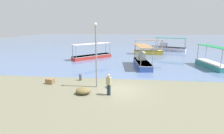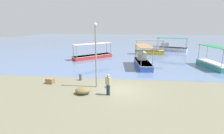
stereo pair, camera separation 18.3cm
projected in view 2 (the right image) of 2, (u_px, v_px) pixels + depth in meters
name	position (u px, v px, depth m)	size (l,w,h in m)	color
ground	(121.00, 90.00, 14.92)	(120.00, 120.00, 0.00)	#6D6B54
harbor_water	(130.00, 41.00, 61.29)	(110.00, 90.00, 0.00)	slate
fishing_boat_far_left	(150.00, 51.00, 33.12)	(5.45, 1.76, 2.70)	gold
fishing_boat_near_left	(213.00, 64.00, 22.51)	(2.39, 5.81, 2.78)	teal
fishing_boat_far_right	(93.00, 55.00, 28.99)	(6.06, 5.91, 2.45)	red
fishing_boat_center	(143.00, 61.00, 23.21)	(2.31, 6.10, 2.82)	#375AB0
fishing_boat_outer	(170.00, 48.00, 37.80)	(6.58, 4.15, 2.75)	white
pelican	(109.00, 83.00, 15.38)	(0.31, 0.80, 0.80)	#E0997A
lamp_post	(96.00, 52.00, 14.90)	(0.28, 0.28, 5.57)	gray
mooring_bollard	(80.00, 77.00, 17.41)	(0.26, 0.26, 0.69)	#47474C
fisherman_standing	(108.00, 84.00, 13.59)	(0.46, 0.40, 1.69)	#2C404D
net_pile	(83.00, 91.00, 13.98)	(1.21, 1.03, 0.53)	brown
cargo_crate	(50.00, 81.00, 16.48)	(0.70, 0.54, 0.48)	olive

